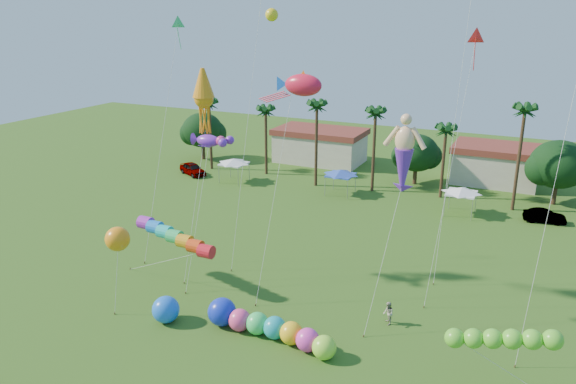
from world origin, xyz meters
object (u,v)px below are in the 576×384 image
at_px(car_a, 193,169).
at_px(caterpillar_inflatable, 266,326).
at_px(blue_ball, 166,310).
at_px(car_b, 545,216).
at_px(spectator_b, 388,313).

xyz_separation_m(car_a, caterpillar_inflatable, (26.94, -30.49, 0.03)).
xyz_separation_m(caterpillar_inflatable, blue_ball, (-7.22, -1.25, 0.13)).
bearing_deg(blue_ball, car_a, 121.86).
distance_m(car_b, caterpillar_inflatable, 35.20).
relative_size(car_b, spectator_b, 2.48).
height_order(car_a, car_b, car_a).
distance_m(car_b, spectator_b, 27.75).
bearing_deg(spectator_b, car_b, 131.20).
relative_size(car_a, caterpillar_inflatable, 0.48).
bearing_deg(car_a, caterpillar_inflatable, -112.08).
relative_size(car_b, blue_ball, 2.16).
bearing_deg(spectator_b, blue_ball, -95.36).
bearing_deg(car_b, blue_ball, 136.82).
bearing_deg(blue_ball, spectator_b, 24.33).
bearing_deg(caterpillar_inflatable, car_b, 66.84).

